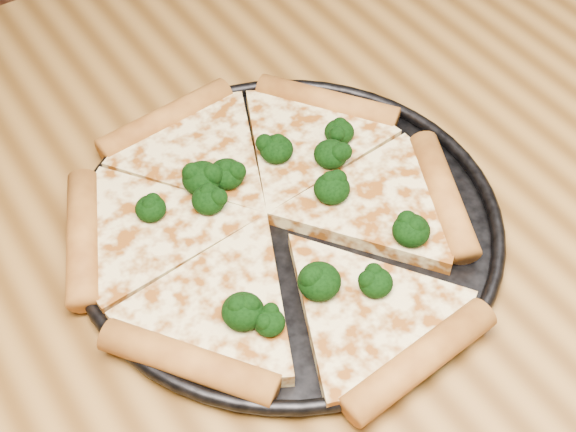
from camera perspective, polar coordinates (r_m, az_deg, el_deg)
dining_table at (r=0.72m, az=-3.30°, el=-9.83°), size 1.20×0.90×0.75m
pizza_pan at (r=0.68m, az=0.00°, el=-0.47°), size 0.34×0.34×0.02m
pizza at (r=0.67m, az=-1.17°, el=-0.18°), size 0.33×0.35×0.02m
broccoli_florets at (r=0.66m, az=-0.34°, el=0.29°), size 0.20×0.19×0.02m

